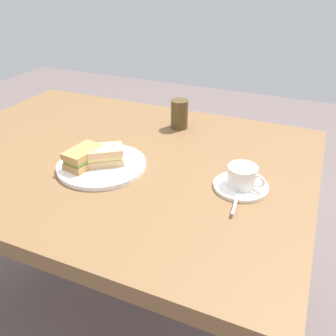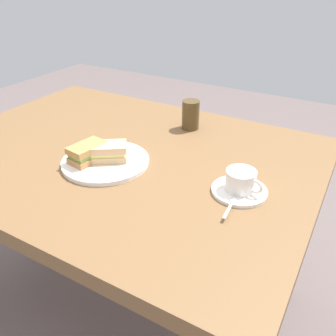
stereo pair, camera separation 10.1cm
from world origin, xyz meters
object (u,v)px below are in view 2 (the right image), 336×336
object	(u,v)px
sandwich_back	(88,153)
drinking_glass	(191,115)
sandwich_front	(106,152)
coffee_cup	(241,180)
sandwich_plate	(106,161)
spoon	(232,204)
coffee_saucer	(239,191)
dining_table	(121,172)

from	to	relation	value
sandwich_back	drinking_glass	size ratio (longest dim) A/B	1.14
sandwich_front	coffee_cup	distance (m)	0.41
sandwich_plate	sandwich_front	distance (m)	0.03
sandwich_plate	spoon	xyz separation A→B (m)	(0.42, -0.02, 0.01)
coffee_saucer	drinking_glass	xyz separation A→B (m)	(-0.31, 0.32, 0.05)
dining_table	drinking_glass	bearing A→B (deg)	67.28
coffee_cup	spoon	size ratio (longest dim) A/B	1.08
sandwich_plate	coffee_saucer	distance (m)	0.42
sandwich_front	coffee_saucer	size ratio (longest dim) A/B	0.94
dining_table	coffee_saucer	size ratio (longest dim) A/B	8.38
dining_table	sandwich_plate	xyz separation A→B (m)	(0.01, -0.09, 0.09)
sandwich_plate	coffee_saucer	size ratio (longest dim) A/B	1.78
sandwich_front	sandwich_plate	bearing A→B (deg)	-147.66
drinking_glass	coffee_cup	bearing A→B (deg)	-45.64
coffee_cup	drinking_glass	world-z (taller)	drinking_glass
sandwich_back	sandwich_front	bearing A→B (deg)	34.92
coffee_cup	drinking_glass	bearing A→B (deg)	134.36
coffee_saucer	spoon	world-z (taller)	spoon
dining_table	sandwich_front	bearing A→B (deg)	-78.73
dining_table	coffee_cup	distance (m)	0.45
drinking_glass	dining_table	bearing A→B (deg)	-112.72
sandwich_plate	spoon	bearing A→B (deg)	-2.84
sandwich_plate	drinking_glass	world-z (taller)	drinking_glass
sandwich_plate	sandwich_back	bearing A→B (deg)	-144.86
coffee_saucer	spoon	size ratio (longest dim) A/B	1.52
spoon	drinking_glass	xyz separation A→B (m)	(-0.31, 0.39, 0.04)
coffee_cup	spoon	distance (m)	0.08
coffee_saucer	drinking_glass	size ratio (longest dim) A/B	1.41
dining_table	spoon	size ratio (longest dim) A/B	12.73
coffee_cup	coffee_saucer	bearing A→B (deg)	167.04
dining_table	drinking_glass	distance (m)	0.33
sandwich_back	dining_table	bearing A→B (deg)	76.84
dining_table	coffee_cup	world-z (taller)	coffee_cup
coffee_cup	dining_table	bearing A→B (deg)	175.22
sandwich_plate	sandwich_back	world-z (taller)	sandwich_back
coffee_saucer	drinking_glass	bearing A→B (deg)	134.25
sandwich_plate	drinking_glass	bearing A→B (deg)	74.34
sandwich_plate	coffee_saucer	world-z (taller)	sandwich_plate
sandwich_plate	spoon	world-z (taller)	spoon
sandwich_plate	sandwich_front	xyz separation A→B (m)	(0.00, 0.00, 0.03)
sandwich_plate	sandwich_front	world-z (taller)	sandwich_front
sandwich_plate	sandwich_back	xyz separation A→B (m)	(-0.04, -0.03, 0.03)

